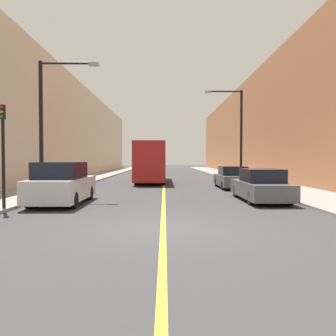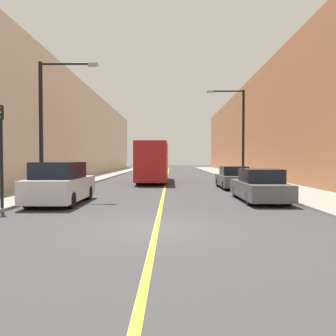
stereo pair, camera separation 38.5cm
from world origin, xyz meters
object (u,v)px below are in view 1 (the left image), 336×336
object	(u,v)px
street_lamp_left	(47,118)
street_lamp_right	(238,129)
bus	(151,162)
car_right_mid	(232,178)
parked_suv_left	(62,185)
car_right_near	(261,186)
traffic_light	(3,152)

from	to	relation	value
street_lamp_left	street_lamp_right	xyz separation A→B (m)	(11.83, 9.58, 0.30)
bus	car_right_mid	bearing A→B (deg)	-47.60
bus	street_lamp_left	bearing A→B (deg)	-111.98
parked_suv_left	car_right_near	xyz separation A→B (m)	(9.15, 0.94, -0.17)
car_right_near	traffic_light	distance (m)	11.25
car_right_near	car_right_mid	size ratio (longest dim) A/B	1.08
parked_suv_left	traffic_light	world-z (taller)	traffic_light
car_right_near	street_lamp_right	xyz separation A→B (m)	(1.30, 10.78, 3.71)
car_right_mid	street_lamp_left	xyz separation A→B (m)	(-10.58, -5.61, 3.42)
parked_suv_left	car_right_mid	world-z (taller)	parked_suv_left
traffic_light	car_right_near	bearing A→B (deg)	15.29
bus	car_right_near	world-z (taller)	bus
bus	car_right_near	size ratio (longest dim) A/B	2.18
bus	street_lamp_right	world-z (taller)	street_lamp_right
car_right_mid	street_lamp_right	distance (m)	5.59
street_lamp_left	car_right_mid	bearing A→B (deg)	27.92
car_right_mid	traffic_light	size ratio (longest dim) A/B	1.11
street_lamp_right	traffic_light	world-z (taller)	street_lamp_right
parked_suv_left	car_right_mid	distance (m)	12.02
car_right_near	car_right_mid	distance (m)	6.81
street_lamp_left	street_lamp_right	size ratio (longest dim) A/B	0.92
parked_suv_left	street_lamp_left	distance (m)	4.12
bus	street_lamp_left	distance (m)	13.06
street_lamp_left	street_lamp_right	distance (m)	15.23
street_lamp_left	street_lamp_right	world-z (taller)	street_lamp_right
street_lamp_left	car_right_near	bearing A→B (deg)	-6.51
parked_suv_left	street_lamp_left	world-z (taller)	street_lamp_left
car_right_mid	street_lamp_left	world-z (taller)	street_lamp_left
street_lamp_right	traffic_light	xyz separation A→B (m)	(-12.04, -13.72, -2.13)
car_right_near	car_right_mid	xyz separation A→B (m)	(0.05, 6.81, -0.01)
car_right_near	street_lamp_left	xyz separation A→B (m)	(-10.53, 1.20, 3.41)
bus	street_lamp_right	distance (m)	7.85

